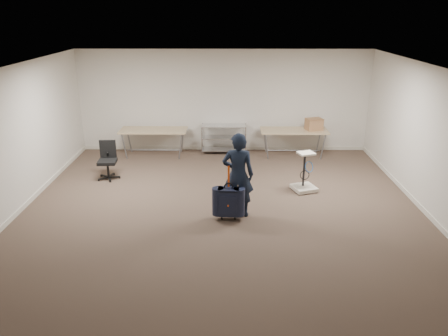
{
  "coord_description": "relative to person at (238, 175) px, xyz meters",
  "views": [
    {
      "loc": [
        0.12,
        -7.45,
        3.79
      ],
      "look_at": [
        0.04,
        0.3,
        0.96
      ],
      "focal_mm": 35.0,
      "sensor_mm": 36.0,
      "label": 1
    }
  ],
  "objects": [
    {
      "name": "ground",
      "position": [
        -0.31,
        -0.27,
        -0.83
      ],
      "size": [
        9.0,
        9.0,
        0.0
      ],
      "primitive_type": "plane",
      "color": "#3E2E26",
      "rests_on": "ground"
    },
    {
      "name": "room_shell",
      "position": [
        -0.31,
        1.11,
        -0.78
      ],
      "size": [
        8.0,
        9.0,
        9.0
      ],
      "color": "beige",
      "rests_on": "ground"
    },
    {
      "name": "folding_table_left",
      "position": [
        -2.21,
        3.68,
        -0.15
      ],
      "size": [
        1.8,
        0.75,
        0.73
      ],
      "color": "tan",
      "rests_on": "ground"
    },
    {
      "name": "folding_table_right",
      "position": [
        1.59,
        3.68,
        -0.15
      ],
      "size": [
        1.8,
        0.75,
        0.73
      ],
      "color": "tan",
      "rests_on": "ground"
    },
    {
      "name": "wire_shelf",
      "position": [
        -0.31,
        3.93,
        -0.39
      ],
      "size": [
        1.22,
        0.47,
        0.8
      ],
      "color": "silver",
      "rests_on": "ground"
    },
    {
      "name": "person",
      "position": [
        0.0,
        0.0,
        0.0
      ],
      "size": [
        0.63,
        0.44,
        1.66
      ],
      "primitive_type": "imported",
      "rotation": [
        0.0,
        0.0,
        3.07
      ],
      "color": "black",
      "rests_on": "ground"
    },
    {
      "name": "suitcase",
      "position": [
        -0.18,
        -0.21,
        -0.46
      ],
      "size": [
        0.41,
        0.25,
        1.08
      ],
      "color": "black",
      "rests_on": "ground"
    },
    {
      "name": "office_chair",
      "position": [
        -3.03,
        1.95,
        -0.56
      ],
      "size": [
        0.54,
        0.54,
        0.89
      ],
      "color": "black",
      "rests_on": "ground"
    },
    {
      "name": "equipment_cart",
      "position": [
        1.5,
        1.23,
        -0.6
      ],
      "size": [
        0.61,
        0.61,
        0.89
      ],
      "color": "silver",
      "rests_on": "ground"
    },
    {
      "name": "cardboard_box",
      "position": [
        2.12,
        3.69,
        0.06
      ],
      "size": [
        0.49,
        0.42,
        0.31
      ],
      "primitive_type": "cube",
      "rotation": [
        0.0,
        0.0,
        0.29
      ],
      "color": "brown",
      "rests_on": "folding_table_right"
    }
  ]
}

